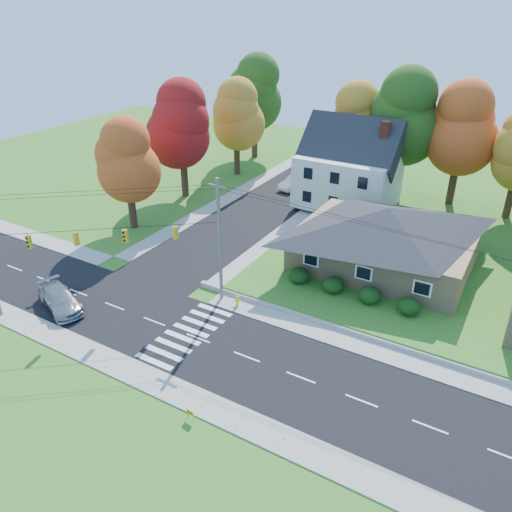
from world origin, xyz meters
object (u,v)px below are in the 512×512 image
at_px(white_car, 294,182).
at_px(ranch_house, 385,237).
at_px(silver_sedan, 60,299).
at_px(fire_hydrant, 237,301).

bearing_deg(white_car, ranch_house, -30.97).
height_order(silver_sedan, white_car, white_car).
xyz_separation_m(white_car, fire_hydrant, (7.97, -25.82, -0.36)).
xyz_separation_m(silver_sedan, white_car, (3.53, 32.98, 0.00)).
relative_size(white_car, fire_hydrant, 5.15).
relative_size(silver_sedan, fire_hydrant, 5.83).
bearing_deg(ranch_house, fire_hydrant, -125.32).
height_order(ranch_house, silver_sedan, ranch_house).
relative_size(silver_sedan, white_car, 1.13).
xyz_separation_m(silver_sedan, fire_hydrant, (11.50, 7.16, -0.35)).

